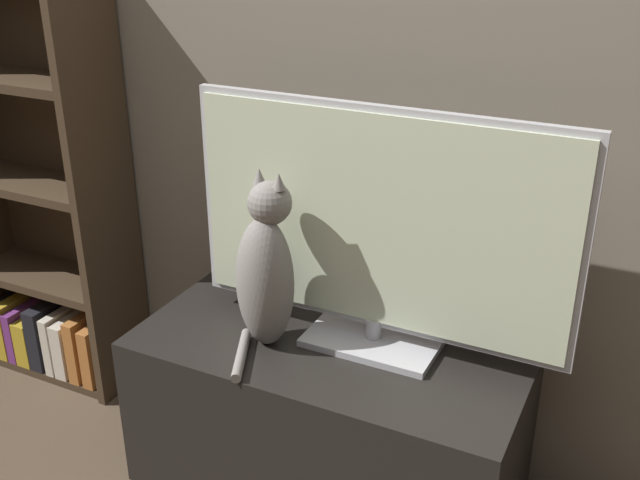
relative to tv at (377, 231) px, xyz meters
The scene contains 5 objects.
wall_back 0.53m from the tv, 114.60° to the left, with size 4.80×0.05×2.60m.
tv_stand 0.60m from the tv, 145.52° to the right, with size 1.11×0.53×0.49m.
tv is the anchor object (origin of this frame).
cat 0.32m from the tv, 154.94° to the right, with size 0.19×0.31×0.51m.
bookshelf 1.32m from the tv, behind, with size 0.64×0.28×1.48m.
Camera 1 is at (0.78, -0.70, 1.62)m, focal length 42.00 mm.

